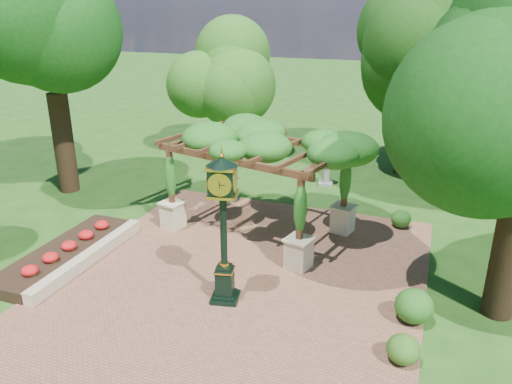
% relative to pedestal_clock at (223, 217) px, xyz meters
% --- Properties ---
extents(ground, '(120.00, 120.00, 0.00)m').
position_rel_pedestal_clock_xyz_m(ground, '(-0.02, -0.08, -2.39)').
color(ground, '#1E4714').
rests_on(ground, ground).
extents(brick_plaza, '(10.00, 12.00, 0.04)m').
position_rel_pedestal_clock_xyz_m(brick_plaza, '(-0.02, 0.92, -2.37)').
color(brick_plaza, brown).
rests_on(brick_plaza, ground).
extents(border_wall, '(0.35, 5.00, 0.40)m').
position_rel_pedestal_clock_xyz_m(border_wall, '(-4.62, 0.42, -2.19)').
color(border_wall, '#C6B793').
rests_on(border_wall, ground).
extents(flower_bed, '(1.50, 5.00, 0.36)m').
position_rel_pedestal_clock_xyz_m(flower_bed, '(-5.52, 0.42, -2.21)').
color(flower_bed, red).
rests_on(flower_bed, ground).
extents(pedestal_clock, '(0.93, 0.93, 3.99)m').
position_rel_pedestal_clock_xyz_m(pedestal_clock, '(0.00, 0.00, 0.00)').
color(pedestal_clock, black).
rests_on(pedestal_clock, brick_plaza).
extents(pergola, '(6.49, 4.91, 3.64)m').
position_rel_pedestal_clock_xyz_m(pergola, '(-0.70, 4.36, 0.60)').
color(pergola, beige).
rests_on(pergola, brick_plaza).
extents(sundial, '(0.70, 0.70, 1.08)m').
position_rel_pedestal_clock_xyz_m(sundial, '(0.48, 9.77, -1.92)').
color(sundial, gray).
rests_on(sundial, ground).
extents(shrub_front, '(0.76, 0.76, 0.66)m').
position_rel_pedestal_clock_xyz_m(shrub_front, '(4.60, -0.93, -2.03)').
color(shrub_front, '#2A5719').
rests_on(shrub_front, brick_plaza).
extents(shrub_mid, '(1.23, 1.23, 0.84)m').
position_rel_pedestal_clock_xyz_m(shrub_mid, '(4.70, 0.71, -1.93)').
color(shrub_mid, '#215517').
rests_on(shrub_mid, brick_plaza).
extents(shrub_back, '(0.89, 0.89, 0.62)m').
position_rel_pedestal_clock_xyz_m(shrub_back, '(3.92, 6.27, -2.05)').
color(shrub_back, '#2C641D').
rests_on(shrub_back, brick_plaza).
extents(tree_west_near, '(4.86, 4.86, 10.46)m').
position_rel_pedestal_clock_xyz_m(tree_west_near, '(-9.44, 5.38, 4.77)').
color(tree_west_near, '#302013').
rests_on(tree_west_near, ground).
extents(tree_west_far, '(3.65, 3.65, 6.08)m').
position_rel_pedestal_clock_xyz_m(tree_west_far, '(-5.85, 12.78, 1.78)').
color(tree_west_far, black).
rests_on(tree_west_far, ground).
extents(tree_north, '(4.75, 4.75, 7.70)m').
position_rel_pedestal_clock_xyz_m(tree_north, '(3.40, 12.57, 2.89)').
color(tree_north, '#372616').
rests_on(tree_north, ground).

